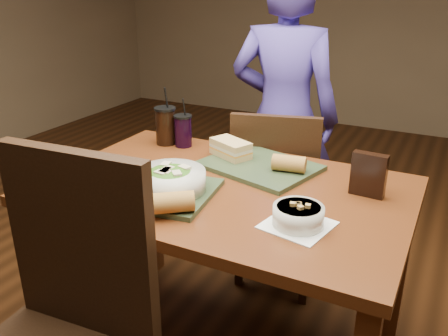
{
  "coord_description": "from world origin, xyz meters",
  "views": [
    {
      "loc": [
        0.71,
        -1.39,
        1.45
      ],
      "look_at": [
        0.0,
        0.0,
        0.82
      ],
      "focal_mm": 38.0,
      "sensor_mm": 36.0,
      "label": 1
    }
  ],
  "objects": [
    {
      "name": "dining_table",
      "position": [
        0.0,
        0.0,
        0.66
      ],
      "size": [
        1.3,
        0.85,
        0.75
      ],
      "color": "#572911",
      "rests_on": "ground"
    },
    {
      "name": "chair_near",
      "position": [
        -0.15,
        -0.68,
        0.58
      ],
      "size": [
        0.48,
        0.48,
        1.05
      ],
      "color": "black",
      "rests_on": "ground"
    },
    {
      "name": "chair_far",
      "position": [
        0.02,
        0.53,
        0.5
      ],
      "size": [
        0.48,
        0.49,
        0.91
      ],
      "color": "black",
      "rests_on": "ground"
    },
    {
      "name": "diner",
      "position": [
        -0.09,
        0.85,
        0.77
      ],
      "size": [
        0.6,
        0.43,
        1.55
      ],
      "primitive_type": "imported",
      "rotation": [
        0.0,
        0.0,
        3.25
      ],
      "color": "#453491",
      "rests_on": "ground"
    },
    {
      "name": "tray_near",
      "position": [
        -0.19,
        -0.16,
        0.76
      ],
      "size": [
        0.46,
        0.37,
        0.02
      ],
      "primitive_type": "cube",
      "rotation": [
        0.0,
        0.0,
        0.14
      ],
      "color": "#2D3B24",
      "rests_on": "dining_table"
    },
    {
      "name": "tray_far",
      "position": [
        0.05,
        0.22,
        0.76
      ],
      "size": [
        0.49,
        0.42,
        0.02
      ],
      "primitive_type": "cube",
      "rotation": [
        0.0,
        0.0,
        -0.26
      ],
      "color": "#2D3B24",
      "rests_on": "dining_table"
    },
    {
      "name": "salad_bowl",
      "position": [
        -0.13,
        -0.15,
        0.81
      ],
      "size": [
        0.24,
        0.24,
        0.08
      ],
      "color": "silver",
      "rests_on": "tray_near"
    },
    {
      "name": "soup_bowl",
      "position": [
        0.33,
        -0.16,
        0.79
      ],
      "size": [
        0.22,
        0.22,
        0.08
      ],
      "color": "white",
      "rests_on": "dining_table"
    },
    {
      "name": "sandwich_near",
      "position": [
        -0.37,
        -0.11,
        0.79
      ],
      "size": [
        0.1,
        0.08,
        0.04
      ],
      "color": "#593819",
      "rests_on": "tray_near"
    },
    {
      "name": "sandwich_far",
      "position": [
        -0.09,
        0.24,
        0.8
      ],
      "size": [
        0.19,
        0.15,
        0.07
      ],
      "color": "tan",
      "rests_on": "tray_far"
    },
    {
      "name": "baguette_near",
      "position": [
        -0.03,
        -0.28,
        0.8
      ],
      "size": [
        0.14,
        0.13,
        0.07
      ],
      "primitive_type": "cylinder",
      "rotation": [
        0.0,
        1.57,
        0.65
      ],
      "color": "#AD7533",
      "rests_on": "tray_near"
    },
    {
      "name": "baguette_far",
      "position": [
        0.17,
        0.2,
        0.8
      ],
      "size": [
        0.13,
        0.08,
        0.06
      ],
      "primitive_type": "cylinder",
      "rotation": [
        0.0,
        1.57,
        0.15
      ],
      "color": "#AD7533",
      "rests_on": "tray_far"
    },
    {
      "name": "cup_cola",
      "position": [
        -0.45,
        0.3,
        0.84
      ],
      "size": [
        0.1,
        0.1,
        0.26
      ],
      "color": "black",
      "rests_on": "dining_table"
    },
    {
      "name": "cup_berry",
      "position": [
        -0.36,
        0.31,
        0.82
      ],
      "size": [
        0.08,
        0.08,
        0.22
      ],
      "color": "black",
      "rests_on": "dining_table"
    },
    {
      "name": "chip_bag",
      "position": [
        0.47,
        0.15,
        0.83
      ],
      "size": [
        0.12,
        0.04,
        0.15
      ],
      "primitive_type": "cube",
      "rotation": [
        0.0,
        0.0,
        -0.07
      ],
      "color": "black",
      "rests_on": "dining_table"
    }
  ]
}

